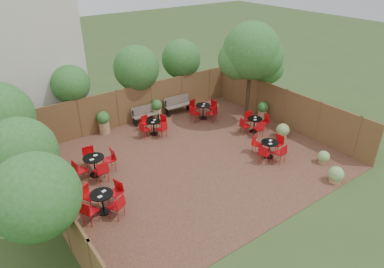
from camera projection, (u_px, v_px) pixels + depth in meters
ground at (191, 161)px, 15.32m from camera, size 80.00×80.00×0.00m
courtyard_paving at (191, 161)px, 15.32m from camera, size 12.00×10.00×0.02m
fence_back at (136, 104)px, 18.43m from camera, size 12.00×0.08×2.00m
fence_left at (48, 192)px, 11.72m from camera, size 0.08×10.00×2.00m
fence_right at (285, 108)px, 17.99m from camera, size 0.08×10.00×2.00m
neighbour_building at (19, 49)px, 16.82m from camera, size 5.00×4.00×8.00m
overhang_foliage at (102, 99)px, 14.59m from camera, size 15.44×10.58×2.66m
courtyard_tree at (251, 54)px, 17.10m from camera, size 2.92×2.85×5.25m
park_bench_left at (145, 114)px, 18.57m from camera, size 1.48×0.55×0.90m
park_bench_right at (178, 104)px, 19.64m from camera, size 1.58×0.64×0.96m
bistro_tables at (180, 144)px, 15.72m from camera, size 10.31×6.55×0.96m
planters at (146, 119)px, 17.77m from camera, size 11.23×4.18×1.17m
low_shrubs at (308, 150)px, 15.46m from camera, size 1.86×4.41×0.70m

